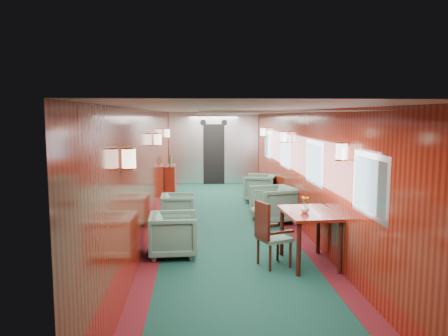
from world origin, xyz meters
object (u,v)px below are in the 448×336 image
dining_table (310,220)px  armchair_left_near (174,234)px  armchair_right_far (260,188)px  armchair_left_far (178,209)px  side_chair (269,232)px  credenza (171,179)px  armchair_right_near (274,204)px

dining_table → armchair_left_near: (-2.11, 0.55, -0.34)m
armchair_right_far → dining_table: bearing=18.3°
armchair_left_near → armchair_left_far: size_ratio=1.11×
dining_table → side_chair: 0.67m
credenza → armchair_left_far: (0.34, -3.45, -0.12)m
armchair_left_near → armchair_left_far: 2.14m
armchair_left_near → dining_table: bearing=-106.7°
dining_table → side_chair: (-0.65, -0.08, -0.15)m
side_chair → armchair_left_far: 3.15m
armchair_right_near → armchair_right_far: armchair_right_near is taller
credenza → armchair_right_near: credenza is taller
side_chair → credenza: credenza is taller
armchair_left_far → armchair_right_far: 3.09m
side_chair → armchair_left_near: 1.61m
armchair_left_far → armchair_right_far: size_ratio=0.88×
armchair_right_far → credenza: bearing=-98.0°
armchair_right_near → armchair_right_far: size_ratio=1.08×
armchair_right_near → armchair_left_far: bearing=-104.9°
dining_table → armchair_right_far: (-0.03, 4.96, -0.33)m
credenza → armchair_right_far: 2.71m
dining_table → armchair_right_near: size_ratio=1.34×
armchair_left_far → armchair_right_far: armchair_right_far is taller
armchair_left_near → armchair_right_far: bearing=-27.3°
side_chair → armchair_left_far: size_ratio=1.44×
armchair_right_near → credenza: bearing=-159.4°
side_chair → armchair_right_near: (0.58, 2.74, -0.16)m
armchair_right_far → armchair_right_near: bearing=17.0°
dining_table → armchair_right_far: bearing=87.2°
armchair_right_far → armchair_left_far: bearing=-24.7°
side_chair → credenza: size_ratio=0.89×
armchair_left_near → armchair_right_near: bearing=-46.1°
armchair_left_far → armchair_right_near: bearing=-92.7°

